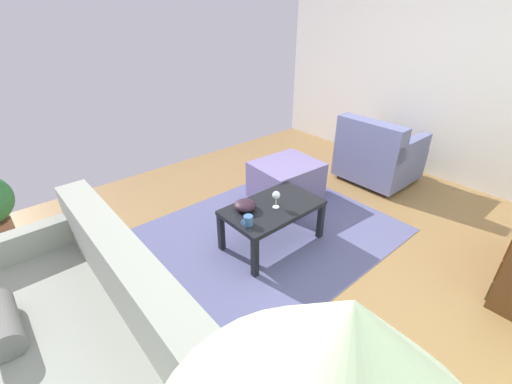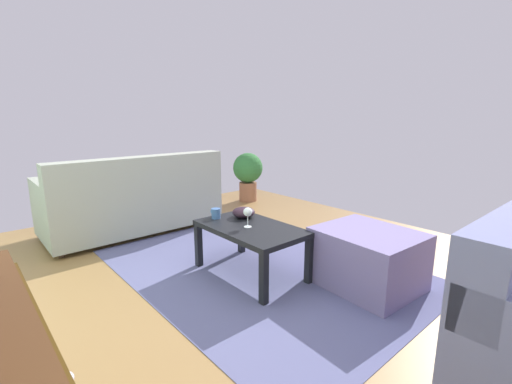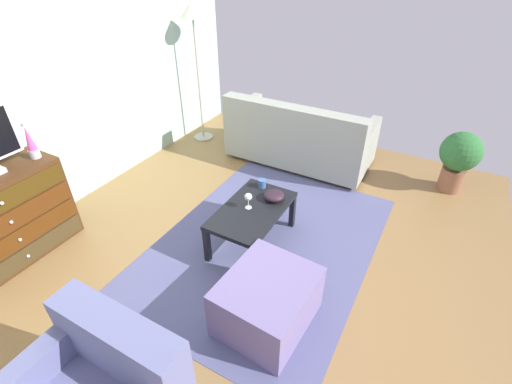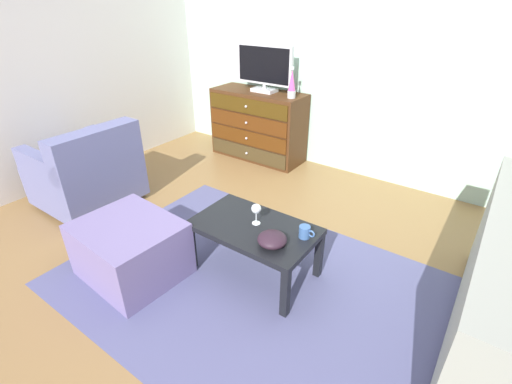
# 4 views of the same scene
# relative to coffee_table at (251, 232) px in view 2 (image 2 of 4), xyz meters

# --- Properties ---
(ground_plane) EXTENTS (5.46, 4.59, 0.05)m
(ground_plane) POSITION_rel_coffee_table_xyz_m (-0.16, 0.07, -0.38)
(ground_plane) COLOR olive
(area_rug) EXTENTS (2.60, 1.90, 0.01)m
(area_rug) POSITION_rel_coffee_table_xyz_m (0.04, -0.13, -0.35)
(area_rug) COLOR #51537C
(area_rug) RESTS_ON ground_plane
(coffee_table) EXTENTS (0.88, 0.52, 0.41)m
(coffee_table) POSITION_rel_coffee_table_xyz_m (0.00, 0.00, 0.00)
(coffee_table) COLOR black
(coffee_table) RESTS_ON ground_plane
(wine_glass) EXTENTS (0.07, 0.07, 0.16)m
(wine_glass) POSITION_rel_coffee_table_xyz_m (-0.01, 0.03, 0.17)
(wine_glass) COLOR silver
(wine_glass) RESTS_ON coffee_table
(mug) EXTENTS (0.11, 0.08, 0.08)m
(mug) POSITION_rel_coffee_table_xyz_m (0.36, 0.09, 0.10)
(mug) COLOR #3B619A
(mug) RESTS_ON coffee_table
(bowl_decorative) EXTENTS (0.19, 0.19, 0.09)m
(bowl_decorative) POSITION_rel_coffee_table_xyz_m (0.22, -0.11, 0.10)
(bowl_decorative) COLOR #2A1925
(bowl_decorative) RESTS_ON coffee_table
(couch_large) EXTENTS (0.85, 1.80, 0.85)m
(couch_large) POSITION_rel_coffee_table_xyz_m (1.67, 0.25, -0.01)
(couch_large) COLOR #332319
(couch_large) RESTS_ON ground_plane
(ottoman) EXTENTS (0.74, 0.64, 0.43)m
(ottoman) POSITION_rel_coffee_table_xyz_m (-0.72, -0.53, -0.14)
(ottoman) COLOR slate
(ottoman) RESTS_ON ground_plane
(potted_plant) EXTENTS (0.44, 0.44, 0.72)m
(potted_plant) POSITION_rel_coffee_table_xyz_m (1.92, -1.58, 0.08)
(potted_plant) COLOR brown
(potted_plant) RESTS_ON ground_plane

